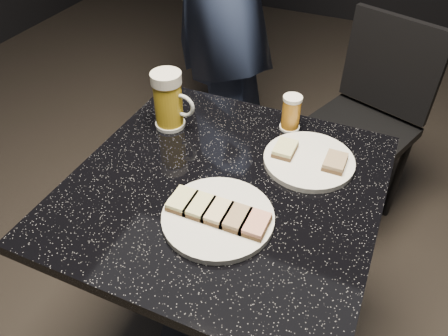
{
  "coord_description": "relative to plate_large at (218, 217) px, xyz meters",
  "views": [
    {
      "loc": [
        0.3,
        -0.68,
        1.44
      ],
      "look_at": [
        0.0,
        0.0,
        0.8
      ],
      "focal_mm": 35.0,
      "sensor_mm": 36.0,
      "label": 1
    }
  ],
  "objects": [
    {
      "name": "table",
      "position": [
        -0.03,
        0.11,
        -0.25
      ],
      "size": [
        0.7,
        0.7,
        0.75
      ],
      "color": "black",
      "rests_on": "floor"
    },
    {
      "name": "canapes_on_plate_small",
      "position": [
        0.13,
        0.26,
        0.02
      ],
      "size": [
        0.17,
        0.07,
        0.02
      ],
      "color": "#4C3521",
      "rests_on": "plate_small"
    },
    {
      "name": "plate_large",
      "position": [
        0.0,
        0.0,
        0.0
      ],
      "size": [
        0.24,
        0.24,
        0.01
      ],
      "primitive_type": "cylinder",
      "color": "silver",
      "rests_on": "table"
    },
    {
      "name": "chair",
      "position": [
        0.2,
        0.93,
        -0.26
      ],
      "size": [
        0.47,
        0.47,
        0.85
      ],
      "color": "black",
      "rests_on": "floor"
    },
    {
      "name": "plate_small",
      "position": [
        0.13,
        0.26,
        0.0
      ],
      "size": [
        0.22,
        0.22,
        0.01
      ],
      "primitive_type": "cylinder",
      "color": "white",
      "rests_on": "table"
    },
    {
      "name": "beer_mug",
      "position": [
        -0.26,
        0.26,
        0.07
      ],
      "size": [
        0.12,
        0.08,
        0.16
      ],
      "color": "silver",
      "rests_on": "table"
    },
    {
      "name": "canapes_on_plate_large",
      "position": [
        -0.0,
        0.0,
        0.02
      ],
      "size": [
        0.22,
        0.07,
        0.02
      ],
      "color": "#4C3521",
      "rests_on": "plate_large"
    },
    {
      "name": "beer_tumbler",
      "position": [
        0.04,
        0.38,
        0.04
      ],
      "size": [
        0.05,
        0.05,
        0.1
      ],
      "color": "white",
      "rests_on": "table"
    }
  ]
}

